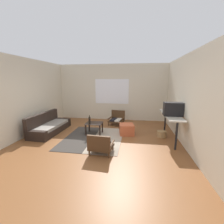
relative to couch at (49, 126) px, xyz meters
The scene contains 15 objects.
ground_plane 2.19m from the couch, 19.30° to the right, with size 7.80×7.80×0.00m, color brown.
far_wall_with_window 3.31m from the couch, 48.67° to the left, with size 5.60×0.13×2.70m.
side_wall_right 4.87m from the couch, ahead, with size 0.12×6.60×2.70m, color beige.
side_wall_left 1.35m from the couch, 145.12° to the right, with size 0.12×6.60×2.70m, color beige.
area_rug 1.87m from the couch, 10.92° to the right, with size 1.92×2.30×0.01m.
couch is the anchor object (origin of this frame).
coffee_table 1.76m from the couch, ahead, with size 0.59×0.50×0.42m.
armchair_by_window 2.81m from the couch, 30.57° to the left, with size 0.72×0.69×0.61m.
armchair_striped_foreground 2.72m from the couch, 31.39° to the right, with size 0.65×0.60×0.57m.
ottoman_orange 2.93m from the couch, ahead, with size 0.50×0.50×0.38m, color #BC5633.
console_shelf 4.40m from the couch, ahead, with size 0.46×1.77×0.85m.
crt_television 4.45m from the couch, ahead, with size 0.56×0.32×0.42m.
clay_vase 4.46m from the couch, ahead, with size 0.18×0.18×0.33m.
glass_bottle 1.66m from the couch, ahead, with size 0.07×0.07×0.30m.
wicker_basket 4.14m from the couch, ahead, with size 0.31×0.31×0.21m, color #9E7A4C.
Camera 1 is at (1.13, -4.37, 1.93)m, focal length 24.38 mm.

